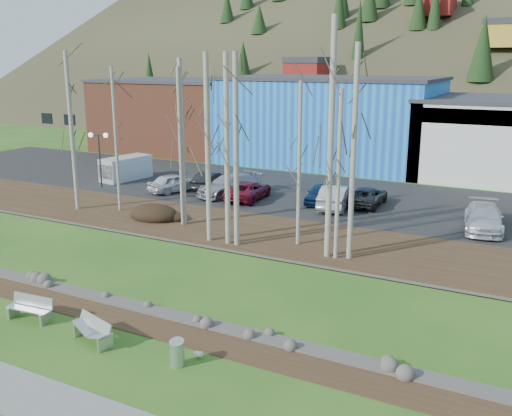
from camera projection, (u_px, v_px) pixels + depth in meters
The scene contains 37 objects.
ground at pixel (102, 345), 20.37m from camera, with size 200.00×200.00×0.00m, color #2A5918.
footpath at pixel (22, 394), 17.37m from camera, with size 80.00×2.00×0.04m, color slate.
dirt_strip at pixel (139, 321), 22.17m from camera, with size 80.00×1.80×0.03m, color #382616.
near_bank_rocks at pixel (155, 312), 23.03m from camera, with size 80.00×0.80×0.50m, color #47423D, non-canonical shape.
river at pixel (209, 278), 26.55m from camera, with size 80.00×8.00×0.90m, color black, non-canonical shape.
far_bank_rocks at pixel (251, 253), 30.06m from camera, with size 80.00×0.80×0.46m, color #47423D, non-canonical shape.
far_bank at pixel (277, 235), 32.78m from camera, with size 80.00×7.00×0.15m, color #382616.
parking_lot at pixel (339, 198), 41.79m from camera, with size 80.00×14.00×0.14m, color black.
building_brick at pixel (178, 115), 63.58m from camera, with size 16.32×12.24×7.80m.
building_blue at pixel (330, 120), 55.45m from camera, with size 20.40×12.24×8.30m.
hillside at pixel (472, 8), 87.96m from camera, with size 160.00×72.00×35.00m, color #352F1E, non-canonical shape.
bench_intact at pixel (30, 308), 22.25m from camera, with size 1.97×0.76×0.96m.
bench_damaged at pixel (94, 330), 20.53m from camera, with size 2.05×1.14×0.87m.
litter_bin at pixel (177, 354), 18.90m from camera, with size 0.48×0.48×0.84m, color #BABCBF.
seagull at pixel (198, 354), 19.42m from camera, with size 0.42×0.20×0.30m.
dirt_mound at pixel (154, 213), 35.99m from camera, with size 3.35×2.37×0.66m, color black.
birch_0 at pixel (72, 132), 37.11m from camera, with size 0.28×0.28×10.29m.
birch_1 at pixel (116, 140), 36.85m from camera, with size 0.20×0.20×9.33m.
birch_2 at pixel (182, 144), 33.69m from camera, with size 0.29×0.29×9.84m.
birch_3 at pixel (180, 148), 33.58m from camera, with size 0.20×0.20×9.36m.
birch_4 at pixel (208, 150), 30.45m from camera, with size 0.28×0.28×10.14m.
birch_5 at pixel (299, 165), 29.99m from camera, with size 0.20×0.20×8.70m.
birch_6 at pixel (338, 176), 27.83m from camera, with size 0.21×0.21×8.42m.
birch_7 at pixel (331, 141), 27.68m from camera, with size 0.30×0.30×11.77m.
birch_8 at pixel (353, 155), 27.54m from camera, with size 0.27×0.27×10.53m.
birch_10 at pixel (227, 151), 29.92m from camera, with size 0.28×0.28×10.14m.
birch_11 at pixel (236, 152), 29.67m from camera, with size 0.28×0.28×10.14m.
street_lamp at pixel (99, 144), 44.21m from camera, with size 1.58×0.72×4.27m.
car_0 at pixel (174, 183), 43.18m from camera, with size 1.65×4.11×1.40m, color silver.
car_1 at pixel (210, 180), 44.12m from camera, with size 1.44×4.13×1.36m, color black.
car_2 at pixel (248, 190), 40.84m from camera, with size 2.18×4.73×1.31m, color maroon.
car_3 at pixel (229, 185), 42.04m from camera, with size 2.16×5.31×1.54m, color #A4A8AD.
car_4 at pixel (320, 193), 39.87m from camera, with size 1.57×3.89×1.33m, color navy.
car_5 at pixel (336, 196), 38.41m from camera, with size 1.68×4.83×1.59m, color silver.
car_6 at pixel (367, 196), 39.18m from camera, with size 2.13×4.61×1.28m, color #28272A.
car_7 at pixel (484, 218), 33.46m from camera, with size 2.08×5.11×1.48m, color silver.
van_grey at pixel (124, 168), 47.44m from camera, with size 2.42×4.55×1.90m.
Camera 1 is at (13.46, -13.80, 9.89)m, focal length 40.00 mm.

